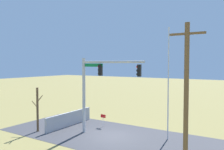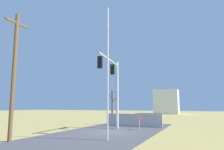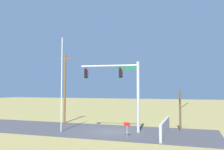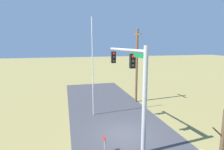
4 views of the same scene
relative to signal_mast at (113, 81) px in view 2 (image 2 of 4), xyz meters
name	(u,v)px [view 2 (image 2 of 4)]	position (x,y,z in m)	size (l,w,h in m)	color
ground_plane	(110,132)	(-1.27, -0.19, -4.60)	(160.00, 160.00, 0.00)	olive
road_surface	(87,138)	(-5.27, -0.19, -4.59)	(28.00, 8.00, 0.01)	#3D3D42
sidewalk_corner	(121,128)	(2.44, 0.15, -4.59)	(6.00, 6.00, 0.01)	#B7B5AD
retaining_fence	(133,120)	(4.00, -0.73, -3.91)	(0.20, 6.21, 1.38)	#A8A8AD
signal_mast	(113,81)	(0.00, 0.00, 0.00)	(5.79, 0.88, 6.69)	#B2B5BA
flagpole	(108,71)	(-5.62, -1.89, -0.04)	(0.10, 0.10, 9.11)	silver
utility_pole	(14,73)	(-8.42, 3.59, -0.25)	(1.90, 0.26, 8.37)	brown
bare_tree	(112,107)	(5.17, 2.23, -2.53)	(1.27, 1.02, 4.02)	brown
open_sign	(139,120)	(0.98, -2.22, -3.69)	(0.56, 0.04, 1.22)	silver
distant_building	(167,102)	(43.31, 1.37, -1.27)	(7.16, 6.43, 6.66)	silver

